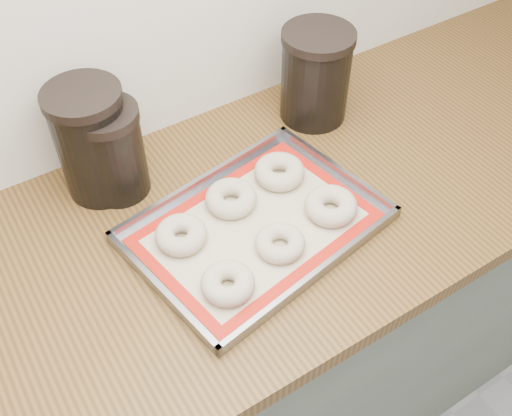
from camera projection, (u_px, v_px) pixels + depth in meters
cabinet at (274, 324)px, 1.55m from camera, size 3.00×0.65×0.86m
countertop at (279, 206)px, 1.22m from camera, size 3.06×0.68×0.04m
baking_tray at (256, 227)px, 1.15m from camera, size 0.51×0.40×0.03m
baking_mat at (256, 227)px, 1.15m from camera, size 0.46×0.36×0.00m
bagel_front_left at (228, 283)px, 1.04m from camera, size 0.11×0.11×0.04m
bagel_front_mid at (280, 243)px, 1.10m from camera, size 0.12×0.12×0.03m
bagel_front_right at (331, 206)px, 1.16m from camera, size 0.11×0.11×0.04m
bagel_back_left at (181, 235)px, 1.11m from camera, size 0.12×0.12×0.04m
bagel_back_mid at (231, 198)px, 1.18m from camera, size 0.14×0.14×0.04m
bagel_back_right at (279, 172)px, 1.23m from camera, size 0.14×0.14×0.04m
canister_left at (93, 142)px, 1.15m from camera, size 0.15×0.15×0.24m
canister_mid at (113, 151)px, 1.15m from camera, size 0.13×0.13×0.20m
canister_right at (315, 75)px, 1.31m from camera, size 0.16×0.16×0.21m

